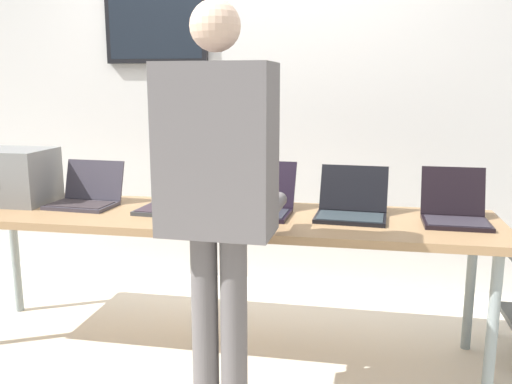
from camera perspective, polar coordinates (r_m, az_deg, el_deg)
ground at (r=3.08m, az=-4.38°, el=-16.38°), size 8.00×8.00×0.04m
back_wall at (r=3.83m, az=-0.45°, el=10.07°), size 8.00×0.11×2.63m
workbench at (r=2.82m, az=-4.60°, el=-3.29°), size 2.88×0.70×0.75m
equipment_box at (r=3.33m, az=-24.34°, el=1.55°), size 0.43×0.35×0.30m
laptop_station_0 at (r=3.12m, az=-17.48°, el=-0.35°), size 0.37×0.32×0.24m
laptop_station_1 at (r=2.90m, az=-8.84°, el=-0.69°), size 0.33×0.32×0.27m
laptop_station_2 at (r=2.80m, az=0.31°, el=-1.07°), size 0.36×0.39×0.25m
laptop_station_3 at (r=2.75m, az=10.06°, el=-1.49°), size 0.36×0.36×0.24m
laptop_station_4 at (r=2.79m, az=20.24°, el=-1.83°), size 0.31×0.32×0.25m
person at (r=2.11m, az=-4.03°, el=1.22°), size 0.45×0.60×1.71m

